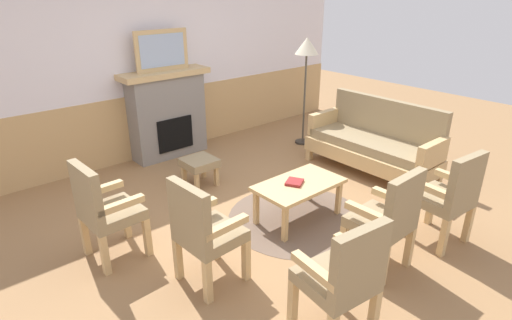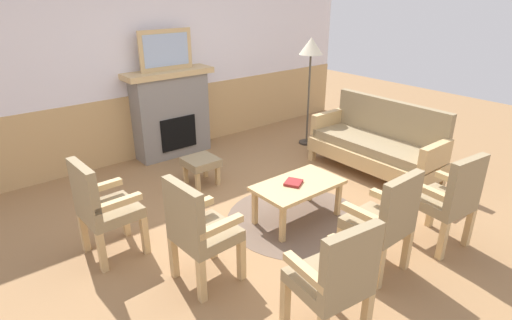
{
  "view_description": "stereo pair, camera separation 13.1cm",
  "coord_description": "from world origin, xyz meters",
  "px_view_note": "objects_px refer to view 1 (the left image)",
  "views": [
    {
      "loc": [
        -2.84,
        -2.94,
        2.4
      ],
      "look_at": [
        0.0,
        0.35,
        0.55
      ],
      "focal_mm": 28.97,
      "sensor_mm": 36.0,
      "label": 1
    },
    {
      "loc": [
        -2.74,
        -3.02,
        2.4
      ],
      "look_at": [
        0.0,
        0.35,
        0.55
      ],
      "focal_mm": 28.97,
      "sensor_mm": 36.0,
      "label": 2
    }
  ],
  "objects_px": {
    "armchair_front_left": "(388,217)",
    "fireplace": "(167,113)",
    "armchair_front_center": "(450,194)",
    "armchair_corner_left": "(344,275)",
    "coffee_table": "(299,187)",
    "armchair_near_fireplace": "(104,208)",
    "book_on_table": "(294,182)",
    "floor_lamp_by_couch": "(307,53)",
    "couch": "(374,144)",
    "footstool": "(200,164)",
    "framed_picture": "(162,50)",
    "armchair_by_window_left": "(203,229)"
  },
  "relations": [
    {
      "from": "armchair_corner_left",
      "to": "floor_lamp_by_couch",
      "type": "height_order",
      "value": "floor_lamp_by_couch"
    },
    {
      "from": "coffee_table",
      "to": "armchair_near_fireplace",
      "type": "height_order",
      "value": "armchair_near_fireplace"
    },
    {
      "from": "framed_picture",
      "to": "floor_lamp_by_couch",
      "type": "xyz_separation_m",
      "value": [
        1.9,
        -0.96,
        -0.11
      ]
    },
    {
      "from": "footstool",
      "to": "floor_lamp_by_couch",
      "type": "relative_size",
      "value": 0.24
    },
    {
      "from": "book_on_table",
      "to": "armchair_front_center",
      "type": "relative_size",
      "value": 0.19
    },
    {
      "from": "footstool",
      "to": "armchair_front_left",
      "type": "height_order",
      "value": "armchair_front_left"
    },
    {
      "from": "fireplace",
      "to": "footstool",
      "type": "bearing_deg",
      "value": -101.3
    },
    {
      "from": "coffee_table",
      "to": "footstool",
      "type": "relative_size",
      "value": 2.4
    },
    {
      "from": "armchair_by_window_left",
      "to": "book_on_table",
      "type": "bearing_deg",
      "value": 10.35
    },
    {
      "from": "armchair_front_center",
      "to": "armchair_corner_left",
      "type": "relative_size",
      "value": 1.0
    },
    {
      "from": "couch",
      "to": "armchair_front_left",
      "type": "height_order",
      "value": "same"
    },
    {
      "from": "couch",
      "to": "footstool",
      "type": "xyz_separation_m",
      "value": [
        -2.05,
        1.19,
        -0.11
      ]
    },
    {
      "from": "coffee_table",
      "to": "footstool",
      "type": "distance_m",
      "value": 1.46
    },
    {
      "from": "footstool",
      "to": "armchair_by_window_left",
      "type": "height_order",
      "value": "armchair_by_window_left"
    },
    {
      "from": "framed_picture",
      "to": "floor_lamp_by_couch",
      "type": "distance_m",
      "value": 2.14
    },
    {
      "from": "couch",
      "to": "coffee_table",
      "type": "height_order",
      "value": "couch"
    },
    {
      "from": "armchair_by_window_left",
      "to": "armchair_corner_left",
      "type": "xyz_separation_m",
      "value": [
        0.41,
        -1.13,
        0.0
      ]
    },
    {
      "from": "armchair_near_fireplace",
      "to": "armchair_front_left",
      "type": "distance_m",
      "value": 2.53
    },
    {
      "from": "book_on_table",
      "to": "armchair_front_left",
      "type": "bearing_deg",
      "value": -89.92
    },
    {
      "from": "framed_picture",
      "to": "coffee_table",
      "type": "height_order",
      "value": "framed_picture"
    },
    {
      "from": "book_on_table",
      "to": "armchair_near_fireplace",
      "type": "bearing_deg",
      "value": 160.41
    },
    {
      "from": "armchair_corner_left",
      "to": "coffee_table",
      "type": "bearing_deg",
      "value": 54.29
    },
    {
      "from": "armchair_near_fireplace",
      "to": "armchair_front_center",
      "type": "bearing_deg",
      "value": -36.19
    },
    {
      "from": "armchair_by_window_left",
      "to": "floor_lamp_by_couch",
      "type": "relative_size",
      "value": 0.58
    },
    {
      "from": "armchair_front_left",
      "to": "floor_lamp_by_couch",
      "type": "xyz_separation_m",
      "value": [
        1.84,
        2.72,
        0.91
      ]
    },
    {
      "from": "couch",
      "to": "book_on_table",
      "type": "relative_size",
      "value": 9.8
    },
    {
      "from": "book_on_table",
      "to": "floor_lamp_by_couch",
      "type": "bearing_deg",
      "value": 40.84
    },
    {
      "from": "fireplace",
      "to": "footstool",
      "type": "distance_m",
      "value": 1.24
    },
    {
      "from": "fireplace",
      "to": "armchair_front_left",
      "type": "xyz_separation_m",
      "value": [
        0.06,
        -3.68,
        -0.11
      ]
    },
    {
      "from": "armchair_front_left",
      "to": "armchair_front_center",
      "type": "relative_size",
      "value": 1.0
    },
    {
      "from": "footstool",
      "to": "armchair_corner_left",
      "type": "distance_m",
      "value": 2.84
    },
    {
      "from": "fireplace",
      "to": "framed_picture",
      "type": "distance_m",
      "value": 0.91
    },
    {
      "from": "armchair_by_window_left",
      "to": "fireplace",
      "type": "bearing_deg",
      "value": 65.69
    },
    {
      "from": "armchair_front_left",
      "to": "framed_picture",
      "type": "bearing_deg",
      "value": 90.99
    },
    {
      "from": "couch",
      "to": "armchair_corner_left",
      "type": "bearing_deg",
      "value": -149.55
    },
    {
      "from": "book_on_table",
      "to": "coffee_table",
      "type": "bearing_deg",
      "value": -25.45
    },
    {
      "from": "armchair_front_left",
      "to": "fireplace",
      "type": "bearing_deg",
      "value": 90.99
    },
    {
      "from": "armchair_front_left",
      "to": "floor_lamp_by_couch",
      "type": "distance_m",
      "value": 3.4
    },
    {
      "from": "armchair_by_window_left",
      "to": "couch",
      "type": "bearing_deg",
      "value": 8.19
    },
    {
      "from": "armchair_near_fireplace",
      "to": "armchair_by_window_left",
      "type": "relative_size",
      "value": 1.0
    },
    {
      "from": "couch",
      "to": "armchair_front_left",
      "type": "bearing_deg",
      "value": -142.82
    },
    {
      "from": "armchair_front_left",
      "to": "armchair_front_center",
      "type": "xyz_separation_m",
      "value": [
        0.82,
        -0.15,
        0.0
      ]
    },
    {
      "from": "armchair_near_fireplace",
      "to": "armchair_front_left",
      "type": "height_order",
      "value": "same"
    },
    {
      "from": "coffee_table",
      "to": "armchair_near_fireplace",
      "type": "bearing_deg",
      "value": 160.25
    },
    {
      "from": "armchair_by_window_left",
      "to": "floor_lamp_by_couch",
      "type": "bearing_deg",
      "value": 30.07
    },
    {
      "from": "floor_lamp_by_couch",
      "to": "armchair_front_left",
      "type": "bearing_deg",
      "value": -124.08
    },
    {
      "from": "framed_picture",
      "to": "coffee_table",
      "type": "relative_size",
      "value": 0.83
    },
    {
      "from": "footstool",
      "to": "coffee_table",
      "type": "bearing_deg",
      "value": -76.34
    },
    {
      "from": "armchair_corner_left",
      "to": "floor_lamp_by_couch",
      "type": "xyz_separation_m",
      "value": [
        2.76,
        2.96,
        0.91
      ]
    },
    {
      "from": "couch",
      "to": "book_on_table",
      "type": "bearing_deg",
      "value": -173.47
    }
  ]
}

